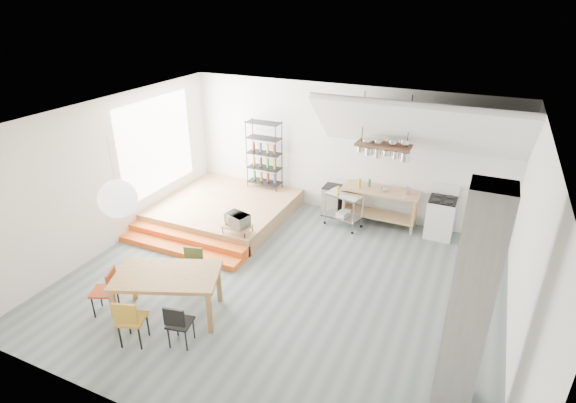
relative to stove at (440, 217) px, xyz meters
The scene contains 26 objects.
floor 4.05m from the stove, 128.38° to the right, with size 8.00×8.00×0.00m, color slate.
wall_back 2.76m from the stove, behind, with size 8.00×0.04×3.20m, color silver.
wall_left 7.31m from the stove, 154.10° to the right, with size 0.04×7.00×3.20m, color silver.
wall_right 3.67m from the stove, 64.58° to the right, with size 0.04×7.00×3.20m, color silver.
ceiling 4.86m from the stove, 128.38° to the right, with size 8.00×7.00×0.02m, color white.
slope_ceiling 2.20m from the stove, 159.90° to the right, with size 4.40×1.80×0.15m, color white.
window_pane 6.82m from the stove, 165.66° to the right, with size 0.02×2.50×2.20m, color white.
platform 5.14m from the stove, 166.98° to the right, with size 3.00×3.00×0.40m, color #A67953.
step_lower 5.90m from the stove, 148.15° to the right, with size 3.00×0.35×0.13m, color orange.
step_upper 5.72m from the stove, 151.14° to the right, with size 3.00×0.35×0.27m, color orange.
concrete_column 4.86m from the stove, 80.25° to the right, with size 0.50×0.50×3.20m, color gray.
kitchen_counter 1.41m from the stove, behind, with size 1.80×0.60×0.91m.
stove is the anchor object (origin of this frame).
pot_rack 2.04m from the stove, behind, with size 1.20×0.50×1.43m.
wire_shelving 4.58m from the stove, behind, with size 0.88×0.38×1.80m.
microwave_shelf 4.58m from the stove, 148.33° to the right, with size 0.60×0.40×0.16m.
paper_lantern 6.91m from the stove, 131.17° to the right, with size 0.60×0.60×0.60m, color white.
dining_table 6.17m from the stove, 128.64° to the right, with size 1.97×1.55×0.82m.
chair_mustard 6.90m from the stove, 124.59° to the right, with size 0.51×0.51×0.88m.
chair_black 6.28m from the stove, 120.86° to the right, with size 0.43×0.43×0.79m.
chair_olive 5.62m from the stove, 134.37° to the right, with size 0.46×0.46×0.83m.
chair_red 7.11m from the stove, 132.89° to the right, with size 0.51×0.51×0.85m.
rolling_cart 2.19m from the stove, 167.99° to the right, with size 0.93×0.67×0.83m.
mini_fridge 2.60m from the stove, behind, with size 0.45×0.45×0.76m, color black.
microwave 4.59m from the stove, 148.33° to the right, with size 0.50×0.34×0.28m, color beige.
bowl 1.41m from the stove, behind, with size 0.21×0.21×0.05m, color silver.
Camera 1 is at (3.11, -6.53, 5.10)m, focal length 28.00 mm.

